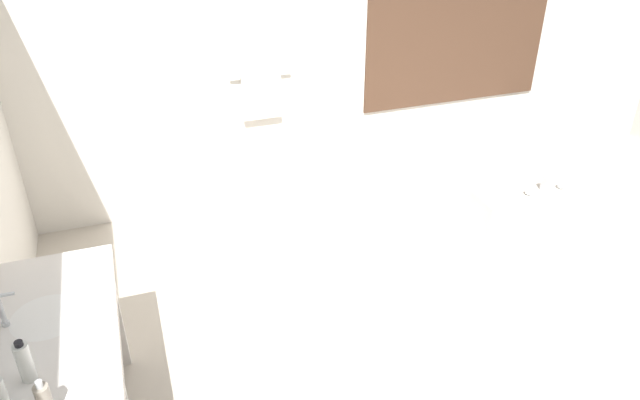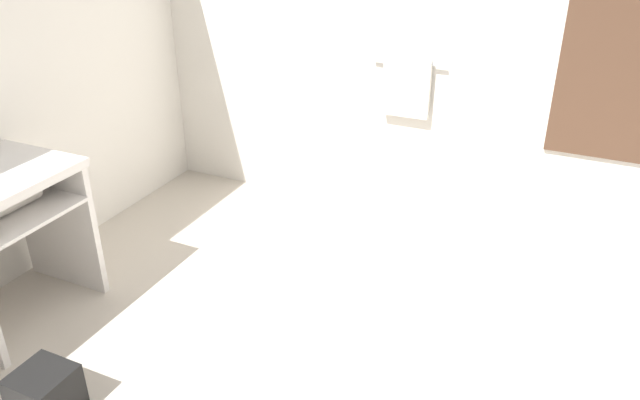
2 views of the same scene
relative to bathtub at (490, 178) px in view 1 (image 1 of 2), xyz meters
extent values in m
plane|color=beige|center=(-1.46, -1.41, -0.30)|extent=(16.00, 16.00, 0.00)
cube|color=white|center=(-1.46, 0.82, 1.05)|extent=(7.40, 0.06, 2.70)
cube|color=#4C3323|center=(0.00, 0.77, 0.94)|extent=(1.70, 0.02, 1.10)
cylinder|color=silver|center=(-1.76, 0.75, 0.85)|extent=(0.50, 0.02, 0.02)
cube|color=silver|center=(-1.76, 0.74, 0.68)|extent=(0.32, 0.04, 0.40)
cube|color=white|center=(-3.34, -1.61, 0.55)|extent=(0.63, 1.48, 0.05)
cube|color=white|center=(-3.34, -1.61, 0.34)|extent=(0.60, 1.41, 0.02)
cylinder|color=white|center=(-3.34, -1.38, 0.52)|extent=(0.33, 0.33, 0.11)
cube|color=white|center=(-3.34, -0.89, 0.11)|extent=(0.58, 0.04, 0.82)
cylinder|color=silver|center=(-3.29, -1.24, 0.42)|extent=(0.13, 0.41, 0.13)
cylinder|color=silver|center=(-3.51, -1.38, 0.59)|extent=(0.04, 0.04, 0.02)
cylinder|color=silver|center=(-3.51, -1.38, 0.68)|extent=(0.02, 0.02, 0.16)
cube|color=silver|center=(-3.47, -1.38, 0.75)|extent=(0.07, 0.01, 0.01)
cube|color=silver|center=(0.00, 0.00, -0.03)|extent=(0.99, 1.56, 0.54)
ellipsoid|color=white|center=(0.00, 0.00, 0.09)|extent=(0.71, 1.12, 0.30)
cube|color=silver|center=(0.00, -0.68, 0.30)|extent=(0.04, 0.07, 0.12)
sphere|color=silver|center=(-0.14, -0.68, 0.27)|extent=(0.06, 0.06, 0.06)
sphere|color=silver|center=(0.14, -0.68, 0.27)|extent=(0.06, 0.06, 0.06)
cylinder|color=silver|center=(-3.47, -1.93, 0.67)|extent=(0.06, 0.06, 0.18)
cylinder|color=silver|center=(-3.39, -1.77, 0.67)|extent=(0.06, 0.06, 0.19)
cylinder|color=black|center=(-3.39, -1.77, 0.77)|extent=(0.03, 0.03, 0.02)
cylinder|color=silver|center=(-3.30, -2.01, 0.76)|extent=(0.03, 0.03, 0.03)
cube|color=white|center=(0.10, -1.31, -0.29)|extent=(0.58, 0.71, 0.02)
camera|label=1|loc=(-2.82, -3.90, 2.56)|focal=35.00mm
camera|label=2|loc=(-0.59, -3.14, 1.89)|focal=35.00mm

